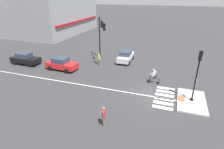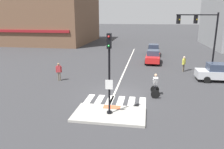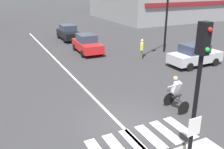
% 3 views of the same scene
% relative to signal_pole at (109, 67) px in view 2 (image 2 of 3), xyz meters
% --- Properties ---
extents(ground_plane, '(300.00, 300.00, 0.00)m').
position_rel_signal_pole_xyz_m(ground_plane, '(0.00, 3.73, -3.01)').
color(ground_plane, '#333335').
extents(traffic_island, '(4.33, 2.52, 0.15)m').
position_rel_signal_pole_xyz_m(traffic_island, '(0.00, 0.01, -2.93)').
color(traffic_island, '#A3A099').
rests_on(traffic_island, ground).
extents(tactile_pad_front, '(1.10, 0.60, 0.01)m').
position_rel_signal_pole_xyz_m(tactile_pad_front, '(0.00, 0.92, -2.85)').
color(tactile_pad_front, '#DB5B38').
rests_on(tactile_pad_front, traffic_island).
extents(signal_pole, '(0.44, 0.38, 4.75)m').
position_rel_signal_pole_xyz_m(signal_pole, '(0.00, 0.00, 0.00)').
color(signal_pole, black).
rests_on(signal_pole, traffic_island).
extents(crosswalk_stripe_a, '(0.44, 1.80, 0.01)m').
position_rel_signal_pole_xyz_m(crosswalk_stripe_a, '(-1.92, 2.46, -3.00)').
color(crosswalk_stripe_a, silver).
rests_on(crosswalk_stripe_a, ground).
extents(crosswalk_stripe_b, '(0.44, 1.80, 0.01)m').
position_rel_signal_pole_xyz_m(crosswalk_stripe_b, '(-1.15, 2.46, -3.00)').
color(crosswalk_stripe_b, silver).
rests_on(crosswalk_stripe_b, ground).
extents(crosswalk_stripe_c, '(0.44, 1.80, 0.01)m').
position_rel_signal_pole_xyz_m(crosswalk_stripe_c, '(-0.38, 2.46, -3.00)').
color(crosswalk_stripe_c, silver).
rests_on(crosswalk_stripe_c, ground).
extents(crosswalk_stripe_d, '(0.44, 1.80, 0.01)m').
position_rel_signal_pole_xyz_m(crosswalk_stripe_d, '(0.38, 2.46, -3.00)').
color(crosswalk_stripe_d, silver).
rests_on(crosswalk_stripe_d, ground).
extents(crosswalk_stripe_e, '(0.44, 1.80, 0.01)m').
position_rel_signal_pole_xyz_m(crosswalk_stripe_e, '(1.15, 2.46, -3.00)').
color(crosswalk_stripe_e, silver).
rests_on(crosswalk_stripe_e, ground).
extents(crosswalk_stripe_f, '(0.44, 1.80, 0.01)m').
position_rel_signal_pole_xyz_m(crosswalk_stripe_f, '(1.92, 2.46, -3.00)').
color(crosswalk_stripe_f, silver).
rests_on(crosswalk_stripe_f, ground).
extents(lane_centre_line, '(0.14, 28.00, 0.01)m').
position_rel_signal_pole_xyz_m(lane_centre_line, '(-0.28, 13.73, -3.00)').
color(lane_centre_line, silver).
rests_on(lane_centre_line, ground).
extents(traffic_light_mast, '(4.61, 2.76, 6.17)m').
position_rel_signal_pole_xyz_m(traffic_light_mast, '(7.75, 12.19, 1.32)').
color(traffic_light_mast, black).
rests_on(traffic_light_mast, ground).
extents(building_corner_left, '(22.28, 20.18, 12.19)m').
position_rel_signal_pole_xyz_m(building_corner_left, '(-21.62, 35.97, 3.11)').
color(building_corner_left, brown).
rests_on(building_corner_left, ground).
extents(car_red_eastbound_far, '(2.00, 4.18, 1.64)m').
position_rel_signal_pole_xyz_m(car_red_eastbound_far, '(2.83, 15.84, -2.20)').
color(car_red_eastbound_far, red).
rests_on(car_red_eastbound_far, ground).
extents(car_black_eastbound_distant, '(1.88, 4.12, 1.64)m').
position_rel_signal_pole_xyz_m(car_black_eastbound_distant, '(2.99, 21.90, -2.20)').
color(car_black_eastbound_distant, black).
rests_on(car_black_eastbound_distant, ground).
extents(car_silver_cross_right, '(4.13, 1.90, 1.64)m').
position_rel_signal_pole_xyz_m(car_silver_cross_right, '(8.69, 8.76, -2.20)').
color(car_silver_cross_right, silver).
rests_on(car_silver_cross_right, ground).
extents(cyclist, '(0.68, 1.10, 1.68)m').
position_rel_signal_pole_xyz_m(cyclist, '(2.80, 3.88, -2.14)').
color(cyclist, black).
rests_on(cyclist, ground).
extents(pedestrian_at_curb_left, '(0.54, 0.29, 1.67)m').
position_rel_signal_pole_xyz_m(pedestrian_at_curb_left, '(-5.86, 6.47, -2.03)').
color(pedestrian_at_curb_left, '#6B6051').
rests_on(pedestrian_at_curb_left, ground).
extents(pedestrian_waiting_far_side, '(0.39, 0.46, 1.67)m').
position_rel_signal_pole_xyz_m(pedestrian_waiting_far_side, '(6.01, 11.86, -2.03)').
color(pedestrian_waiting_far_side, '#6B6051').
rests_on(pedestrian_waiting_far_side, ground).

